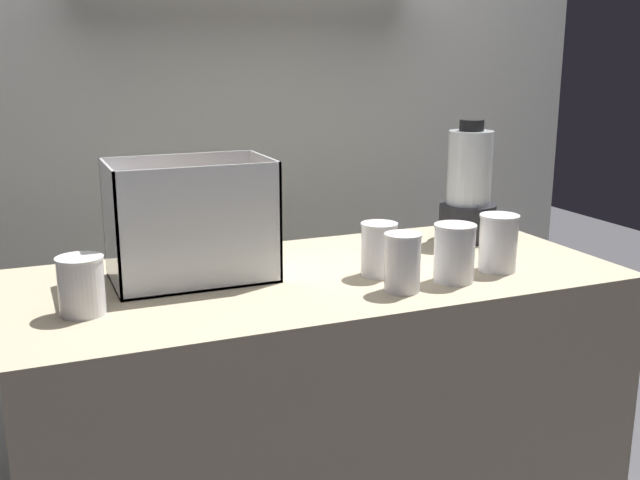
# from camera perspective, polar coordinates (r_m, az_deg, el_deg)

# --- Properties ---
(counter) EXTENTS (1.40, 0.64, 0.90)m
(counter) POSITION_cam_1_polar(r_m,az_deg,el_deg) (1.94, 0.00, -15.34)
(counter) COLOR tan
(counter) RESTS_ON ground_plane
(back_wall_unit) EXTENTS (2.60, 0.24, 2.50)m
(back_wall_unit) POSITION_cam_1_polar(r_m,az_deg,el_deg) (2.42, -7.14, 10.65)
(back_wall_unit) COLOR silver
(back_wall_unit) RESTS_ON ground_plane
(carrot_display_bin) EXTENTS (0.36, 0.22, 0.27)m
(carrot_display_bin) POSITION_cam_1_polar(r_m,az_deg,el_deg) (1.72, -9.82, -0.21)
(carrot_display_bin) COLOR white
(carrot_display_bin) RESTS_ON counter
(blender_pitcher) EXTENTS (0.16, 0.16, 0.33)m
(blender_pitcher) POSITION_cam_1_polar(r_m,az_deg,el_deg) (2.09, 11.23, 3.64)
(blender_pitcher) COLOR black
(blender_pitcher) RESTS_ON counter
(juice_cup_beet_far_left) EXTENTS (0.09, 0.09, 0.12)m
(juice_cup_beet_far_left) POSITION_cam_1_polar(r_m,az_deg,el_deg) (1.55, -17.70, -3.51)
(juice_cup_beet_far_left) COLOR white
(juice_cup_beet_far_left) RESTS_ON counter
(juice_cup_beet_left) EXTENTS (0.08, 0.08, 0.13)m
(juice_cup_beet_left) POSITION_cam_1_polar(r_m,az_deg,el_deg) (1.63, 6.29, -1.93)
(juice_cup_beet_left) COLOR white
(juice_cup_beet_left) RESTS_ON counter
(juice_cup_orange_middle) EXTENTS (0.09, 0.09, 0.12)m
(juice_cup_orange_middle) POSITION_cam_1_polar(r_m,az_deg,el_deg) (1.74, 4.49, -0.95)
(juice_cup_orange_middle) COLOR white
(juice_cup_orange_middle) RESTS_ON counter
(juice_cup_pomegranate_right) EXTENTS (0.10, 0.10, 0.13)m
(juice_cup_pomegranate_right) POSITION_cam_1_polar(r_m,az_deg,el_deg) (1.71, 10.17, -1.13)
(juice_cup_pomegranate_right) COLOR white
(juice_cup_pomegranate_right) RESTS_ON counter
(juice_cup_carrot_far_right) EXTENTS (0.09, 0.09, 0.14)m
(juice_cup_carrot_far_right) POSITION_cam_1_polar(r_m,az_deg,el_deg) (1.82, 13.39, -0.46)
(juice_cup_carrot_far_right) COLOR white
(juice_cup_carrot_far_right) RESTS_ON counter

